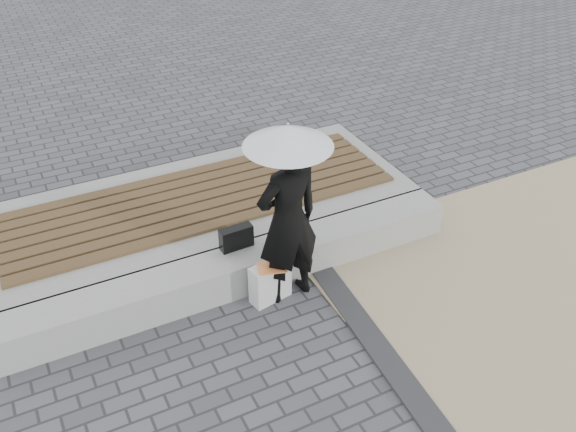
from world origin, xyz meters
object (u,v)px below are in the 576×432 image
at_px(parasol, 288,136).
at_px(canvas_tote, 270,282).
at_px(seating_ledge, 241,269).
at_px(handbag, 236,238).
at_px(woman, 288,221).

bearing_deg(parasol, canvas_tote, 175.94).
bearing_deg(seating_ledge, parasol, -43.79).
xyz_separation_m(seating_ledge, handbag, (0.02, 0.14, 0.33)).
relative_size(seating_ledge, parasol, 4.64).
distance_m(handbag, canvas_tote, 0.60).
height_order(woman, parasol, parasol).
bearing_deg(parasol, seating_ledge, 136.21).
height_order(woman, canvas_tote, woman).
relative_size(handbag, canvas_tote, 0.79).
relative_size(seating_ledge, woman, 2.65).
xyz_separation_m(woman, canvas_tote, (-0.20, 0.01, -0.72)).
height_order(seating_ledge, parasol, parasol).
xyz_separation_m(woman, handbag, (-0.36, 0.50, -0.42)).
bearing_deg(handbag, woman, -56.69).
bearing_deg(canvas_tote, seating_ledge, 106.10).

